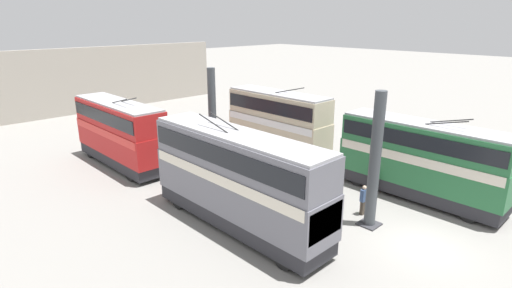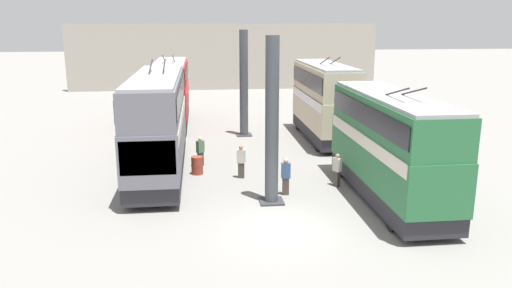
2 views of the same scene
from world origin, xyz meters
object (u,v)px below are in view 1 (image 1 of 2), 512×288
object	(u,v)px
bus_right_mid	(237,175)
person_by_right_row	(250,192)
bus_left_far	(278,119)
oil_drum	(266,208)
bus_left_near	(421,156)
person_aisle_midway	(304,194)
person_aisle_foreground	(364,199)
bus_right_far	(119,130)
person_by_left_row	(373,183)

from	to	relation	value
bus_right_mid	person_by_right_row	bearing A→B (deg)	-57.30
bus_left_far	oil_drum	xyz separation A→B (m)	(-7.07, 8.54, -2.43)
bus_left_far	person_by_right_row	distance (m)	10.23
bus_left_near	person_by_right_row	world-z (taller)	bus_left_near
person_aisle_midway	person_by_right_row	distance (m)	3.21
person_aisle_foreground	person_by_right_row	world-z (taller)	person_aisle_foreground
bus_left_near	bus_left_far	size ratio (longest dim) A/B	1.09
person_aisle_midway	bus_right_far	bearing A→B (deg)	32.24
bus_left_far	person_by_right_row	world-z (taller)	bus_left_far
bus_right_far	person_by_right_row	xyz separation A→B (m)	(-11.88, -2.14, -1.90)
person_by_left_row	oil_drum	size ratio (longest dim) A/B	1.74
person_aisle_foreground	person_by_right_row	size ratio (longest dim) A/B	1.06
bus_left_far	oil_drum	distance (m)	11.35
person_aisle_midway	person_by_left_row	distance (m)	4.89
bus_left_near	person_aisle_midway	bearing A→B (deg)	58.25
bus_left_far	person_aisle_midway	world-z (taller)	bus_left_far
bus_right_mid	bus_right_far	xyz separation A→B (m)	(13.25, -0.00, -0.21)
bus_left_far	bus_right_mid	world-z (taller)	bus_right_mid
bus_left_far	person_by_left_row	bearing A→B (deg)	169.91
oil_drum	person_by_left_row	bearing A→B (deg)	-112.29
person_by_left_row	oil_drum	world-z (taller)	person_by_left_row
person_by_left_row	person_aisle_midway	bearing A→B (deg)	129.59
person_by_left_row	bus_left_near	bearing A→B (deg)	-77.58
person_by_right_row	bus_left_near	bearing A→B (deg)	12.46
bus_right_mid	person_aisle_midway	xyz separation A→B (m)	(-1.08, -4.21, -2.06)
person_aisle_midway	person_by_left_row	xyz separation A→B (m)	(-1.85, -4.53, -0.06)
bus_left_far	person_by_right_row	size ratio (longest dim) A/B	5.55
person_aisle_foreground	person_aisle_midway	world-z (taller)	person_aisle_foreground
bus_right_far	person_aisle_midway	distance (m)	15.06
bus_right_mid	oil_drum	distance (m)	3.19
bus_left_near	person_by_right_row	size ratio (longest dim) A/B	6.02
person_aisle_foreground	person_aisle_midway	bearing A→B (deg)	38.26
person_by_right_row	oil_drum	distance (m)	1.59
person_aisle_midway	person_by_right_row	size ratio (longest dim) A/B	1.05
bus_right_mid	person_by_right_row	distance (m)	3.31
person_by_right_row	person_aisle_midway	bearing A→B (deg)	-0.25
bus_left_far	bus_right_mid	bearing A→B (deg)	123.41
person_aisle_midway	bus_right_mid	bearing A→B (deg)	91.42
bus_left_near	bus_right_mid	distance (m)	11.62
bus_right_far	person_by_left_row	world-z (taller)	bus_right_far
person_aisle_foreground	oil_drum	world-z (taller)	person_aisle_foreground
person_aisle_midway	person_by_left_row	world-z (taller)	person_aisle_midway
bus_left_near	oil_drum	world-z (taller)	bus_left_near
person_aisle_foreground	bus_left_near	bearing A→B (deg)	-99.06
bus_left_far	bus_right_far	size ratio (longest dim) A/B	0.94
bus_left_far	bus_right_mid	distance (m)	12.57
bus_left_far	bus_right_mid	size ratio (longest dim) A/B	0.81
person_aisle_foreground	person_by_left_row	distance (m)	2.85
bus_right_far	oil_drum	xyz separation A→B (m)	(-13.40, -1.96, -2.31)
bus_left_far	person_aisle_foreground	size ratio (longest dim) A/B	5.21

